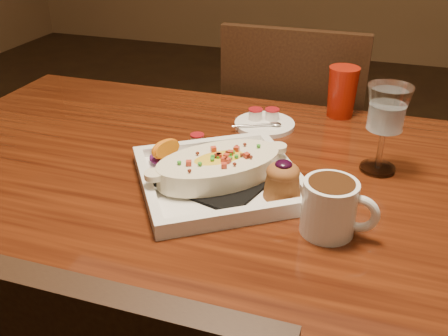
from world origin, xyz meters
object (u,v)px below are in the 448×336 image
(coffee_mug, at_px, (331,206))
(chair_far, at_px, (293,153))
(plate, at_px, (223,172))
(red_tumbler, at_px, (342,92))
(saucer, at_px, (264,122))
(goblet, at_px, (387,113))
(table, at_px, (237,224))

(coffee_mug, bearing_deg, chair_far, 107.38)
(plate, bearing_deg, red_tumbler, 33.70)
(saucer, bearing_deg, red_tumbler, 36.22)
(chair_far, bearing_deg, goblet, 117.18)
(saucer, bearing_deg, goblet, -27.29)
(table, height_order, plate, plate)
(coffee_mug, height_order, red_tumbler, red_tumbler)
(plate, bearing_deg, coffee_mug, -56.26)
(table, distance_m, coffee_mug, 0.26)
(chair_far, relative_size, goblet, 5.23)
(chair_far, distance_m, saucer, 0.43)
(table, distance_m, red_tumbler, 0.45)
(goblet, height_order, red_tumbler, goblet)
(saucer, bearing_deg, plate, -91.15)
(table, distance_m, plate, 0.13)
(plate, xyz_separation_m, goblet, (0.28, 0.15, 0.09))
(plate, bearing_deg, saucer, 54.99)
(table, distance_m, saucer, 0.30)
(saucer, xyz_separation_m, red_tumbler, (0.17, 0.12, 0.05))
(table, bearing_deg, saucer, 94.01)
(plate, height_order, red_tumbler, red_tumbler)
(goblet, distance_m, red_tumbler, 0.29)
(coffee_mug, bearing_deg, goblet, 77.88)
(table, height_order, goblet, goblet)
(goblet, xyz_separation_m, saucer, (-0.27, 0.14, -0.11))
(plate, relative_size, coffee_mug, 3.23)
(saucer, relative_size, red_tumbler, 1.15)
(plate, distance_m, red_tumbler, 0.45)
(chair_far, height_order, goblet, chair_far)
(red_tumbler, bearing_deg, chair_far, 122.51)
(table, bearing_deg, red_tumbler, 69.91)
(saucer, bearing_deg, coffee_mug, -61.64)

